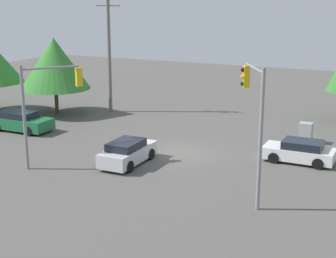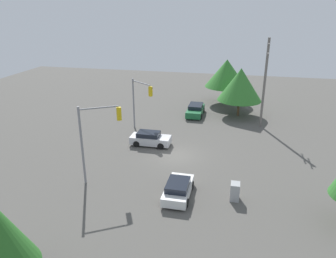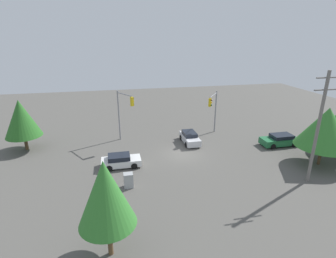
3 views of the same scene
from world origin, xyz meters
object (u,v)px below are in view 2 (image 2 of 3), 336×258
sedan_silver (150,139)px  sedan_white (178,189)px  sedan_green (195,110)px  traffic_signal_main (140,97)px  electrical_cabinet (235,191)px  traffic_signal_cross (97,131)px

sedan_silver → sedan_white: 9.94m
sedan_green → traffic_signal_main: (-6.82, 5.23, 3.28)m
sedan_white → traffic_signal_main: size_ratio=0.69×
electrical_cabinet → sedan_white: bearing=96.8°
sedan_silver → traffic_signal_main: traffic_signal_main is taller
sedan_silver → traffic_signal_cross: 8.95m
sedan_white → traffic_signal_main: 14.65m
traffic_signal_main → electrical_cabinet: bearing=-11.7°
traffic_signal_cross → sedan_white: bearing=-38.7°
traffic_signal_main → electrical_cabinet: size_ratio=4.30×
traffic_signal_main → traffic_signal_cross: bearing=-53.2°
sedan_white → sedan_green: 19.47m
sedan_silver → traffic_signal_cross: traffic_signal_cross is taller
sedan_silver → traffic_signal_main: 5.44m
sedan_silver → electrical_cabinet: (-8.30, -8.77, -0.01)m
sedan_silver → traffic_signal_main: (3.79, 2.10, 3.29)m
sedan_silver → electrical_cabinet: sedan_silver is taller
traffic_signal_main → traffic_signal_cross: size_ratio=0.90×
sedan_silver → sedan_white: sedan_silver is taller
sedan_green → traffic_signal_cross: size_ratio=0.71×
sedan_white → electrical_cabinet: bearing=6.8°
traffic_signal_main → traffic_signal_cross: (-11.69, -0.08, 0.41)m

